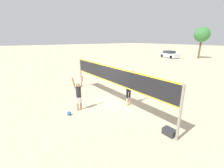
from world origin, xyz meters
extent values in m
plane|color=beige|center=(0.00, 0.00, 0.00)|extent=(200.00, 200.00, 0.00)
cylinder|color=gray|center=(-4.37, 0.00, 1.18)|extent=(0.11, 0.11, 2.35)
cylinder|color=gray|center=(4.37, 0.00, 1.18)|extent=(0.11, 0.11, 2.35)
cube|color=black|center=(0.00, 0.00, 1.86)|extent=(8.62, 0.02, 0.98)
cube|color=yellow|center=(0.00, 0.00, 2.32)|extent=(8.62, 0.03, 0.06)
cube|color=yellow|center=(0.00, 0.00, 1.40)|extent=(8.62, 0.03, 0.06)
cylinder|color=tan|center=(-0.42, -2.10, 0.22)|extent=(0.11, 0.11, 0.44)
cylinder|color=white|center=(-0.42, -2.10, 0.62)|extent=(0.12, 0.12, 0.36)
cylinder|color=tan|center=(-0.42, -1.90, 0.22)|extent=(0.11, 0.11, 0.44)
cylinder|color=white|center=(-0.42, -1.90, 0.62)|extent=(0.12, 0.12, 0.36)
cylinder|color=#26262D|center=(-0.42, -2.00, 1.09)|extent=(0.28, 0.28, 0.57)
sphere|color=tan|center=(-0.42, -2.00, 1.48)|extent=(0.22, 0.22, 0.22)
cylinder|color=tan|center=(-0.42, -2.23, 1.65)|extent=(0.08, 0.21, 0.64)
cylinder|color=tan|center=(-0.42, -1.76, 1.65)|extent=(0.08, 0.21, 0.64)
cylinder|color=beige|center=(0.76, 0.78, 0.25)|extent=(0.11, 0.11, 0.50)
cylinder|color=black|center=(0.76, 0.78, 0.70)|extent=(0.12, 0.12, 0.41)
cylinder|color=beige|center=(0.76, 0.58, 0.25)|extent=(0.11, 0.11, 0.50)
cylinder|color=black|center=(0.76, 0.58, 0.70)|extent=(0.12, 0.12, 0.41)
cylinder|color=#26262D|center=(0.76, 0.68, 1.23)|extent=(0.28, 0.28, 0.64)
sphere|color=beige|center=(0.76, 0.68, 1.67)|extent=(0.25, 0.25, 0.25)
cylinder|color=beige|center=(0.76, 0.92, 1.87)|extent=(0.08, 0.23, 0.72)
cylinder|color=beige|center=(0.76, 0.43, 1.87)|extent=(0.08, 0.23, 0.72)
sphere|color=blue|center=(-0.18, -2.72, 0.11)|extent=(0.22, 0.22, 0.22)
cube|color=#2D2D33|center=(3.99, 0.07, 0.14)|extent=(0.51, 0.35, 0.28)
cube|color=silver|center=(-11.82, 24.09, 0.53)|extent=(4.66, 2.77, 0.80)
cube|color=#2D333D|center=(-12.04, 24.14, 1.20)|extent=(2.30, 2.07, 0.54)
cylinder|color=black|center=(-10.31, 24.61, 0.32)|extent=(0.67, 0.36, 0.64)
cylinder|color=black|center=(-10.71, 22.94, 0.32)|extent=(0.67, 0.36, 0.64)
cylinder|color=black|center=(-12.94, 25.24, 0.32)|extent=(0.67, 0.36, 0.64)
cylinder|color=black|center=(-13.34, 23.57, 0.32)|extent=(0.67, 0.36, 0.64)
cylinder|color=brown|center=(-7.57, 27.84, 1.96)|extent=(0.35, 0.35, 3.91)
sphere|color=#387A38|center=(-7.57, 27.84, 4.70)|extent=(2.89, 2.89, 2.89)
camera|label=1|loc=(6.95, -5.13, 3.91)|focal=24.00mm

